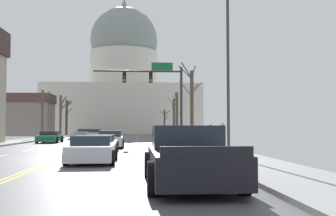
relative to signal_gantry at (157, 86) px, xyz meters
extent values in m
cube|color=#4E4E53|center=(-5.44, -15.04, -5.26)|extent=(14.00, 180.00, 0.06)
cube|color=yellow|center=(-5.56, -15.04, -5.23)|extent=(0.10, 176.40, 0.00)
cube|color=yellow|center=(-5.32, -15.04, -5.23)|extent=(0.10, 176.40, 0.00)
cube|color=silver|center=(-1.94, -23.54, -5.23)|extent=(0.12, 2.20, 0.00)
cube|color=silver|center=(-1.94, -18.34, -5.23)|extent=(0.12, 2.20, 0.00)
cube|color=silver|center=(-1.94, -13.14, -5.23)|extent=(0.12, 2.20, 0.00)
cube|color=silver|center=(-1.94, -7.94, -5.23)|extent=(0.12, 2.20, 0.00)
cube|color=silver|center=(-1.94, -2.74, -5.23)|extent=(0.12, 2.20, 0.00)
cube|color=silver|center=(-1.94, 2.46, -5.23)|extent=(0.12, 2.20, 0.00)
cube|color=silver|center=(-1.94, 7.66, -5.23)|extent=(0.12, 2.20, 0.00)
cube|color=silver|center=(-1.94, 12.86, -5.23)|extent=(0.12, 2.20, 0.00)
cube|color=silver|center=(-1.94, 18.06, -5.23)|extent=(0.12, 2.20, 0.00)
cube|color=silver|center=(-1.94, 23.26, -5.23)|extent=(0.12, 2.20, 0.00)
cube|color=silver|center=(-1.94, 28.46, -5.23)|extent=(0.12, 2.20, 0.00)
cube|color=silver|center=(-1.94, 33.66, -5.23)|extent=(0.12, 2.20, 0.00)
cube|color=silver|center=(-1.94, 38.86, -5.23)|extent=(0.12, 2.20, 0.00)
cube|color=silver|center=(-1.94, 44.06, -5.23)|extent=(0.12, 2.20, 0.00)
cube|color=silver|center=(-1.94, 49.26, -5.23)|extent=(0.12, 2.20, 0.00)
cube|color=silver|center=(-8.94, -13.14, -5.23)|extent=(0.12, 2.20, 0.00)
cube|color=silver|center=(-8.94, -7.94, -5.23)|extent=(0.12, 2.20, 0.00)
cube|color=silver|center=(-8.94, -2.74, -5.23)|extent=(0.12, 2.20, 0.00)
cube|color=silver|center=(-8.94, 2.46, -5.23)|extent=(0.12, 2.20, 0.00)
cube|color=silver|center=(-8.94, 7.66, -5.23)|extent=(0.12, 2.20, 0.00)
cube|color=silver|center=(-8.94, 12.86, -5.23)|extent=(0.12, 2.20, 0.00)
cube|color=silver|center=(-8.94, 18.06, -5.23)|extent=(0.12, 2.20, 0.00)
cube|color=silver|center=(-8.94, 23.26, -5.23)|extent=(0.12, 2.20, 0.00)
cube|color=silver|center=(-8.94, 28.46, -5.23)|extent=(0.12, 2.20, 0.00)
cube|color=silver|center=(-8.94, 33.66, -5.23)|extent=(0.12, 2.20, 0.00)
cube|color=silver|center=(-8.94, 38.86, -5.23)|extent=(0.12, 2.20, 0.00)
cube|color=silver|center=(-8.94, 44.06, -5.23)|extent=(0.12, 2.20, 0.00)
cube|color=silver|center=(-8.94, 49.26, -5.23)|extent=(0.12, 2.20, 0.00)
cube|color=#979797|center=(3.06, -15.04, -5.16)|extent=(3.00, 180.00, 0.14)
cylinder|color=#28282D|center=(2.16, 0.01, -1.70)|extent=(0.22, 0.22, 6.77)
cylinder|color=#28282D|center=(-1.74, 0.01, 1.28)|extent=(7.80, 0.16, 0.16)
cube|color=black|center=(-0.57, 0.01, 0.72)|extent=(0.32, 0.28, 0.92)
sphere|color=#330504|center=(-0.57, -0.15, 1.00)|extent=(0.22, 0.22, 0.22)
sphere|color=#332B05|center=(-0.57, -0.15, 0.72)|extent=(0.22, 0.22, 0.22)
sphere|color=#19CC47|center=(-0.57, -0.15, 0.44)|extent=(0.22, 0.22, 0.22)
cube|color=black|center=(-2.91, 0.01, 0.72)|extent=(0.32, 0.28, 0.92)
sphere|color=#330504|center=(-2.91, -0.15, 1.00)|extent=(0.22, 0.22, 0.22)
sphere|color=#332B05|center=(-2.91, -0.15, 0.72)|extent=(0.22, 0.22, 0.22)
sphere|color=#19CC47|center=(-2.91, -0.15, 0.44)|extent=(0.22, 0.22, 0.22)
cube|color=#146033|center=(0.45, 0.03, 1.73)|extent=(1.90, 0.06, 0.70)
cylinder|color=#333338|center=(2.76, -16.11, -0.99)|extent=(0.14, 0.14, 8.21)
cube|color=beige|center=(-5.44, 58.23, 0.25)|extent=(34.64, 20.63, 10.97)
cylinder|color=beige|center=(-5.44, 58.23, 9.88)|extent=(15.89, 15.89, 8.29)
sphere|color=gray|center=(-5.44, 58.23, 16.80)|extent=(15.86, 15.86, 15.86)
cone|color=gray|center=(-5.44, 58.23, 25.93)|extent=(1.80, 1.80, 2.40)
cube|color=silver|center=(-3.75, -4.68, -4.73)|extent=(2.01, 4.30, 0.67)
cube|color=#232D38|center=(-3.74, -4.91, -4.17)|extent=(1.71, 1.99, 0.46)
cylinder|color=black|center=(-4.73, -3.40, -4.91)|extent=(0.24, 0.65, 0.64)
cylinder|color=black|center=(-2.87, -3.33, -4.91)|extent=(0.24, 0.65, 0.64)
cylinder|color=black|center=(-4.63, -6.02, -4.91)|extent=(0.24, 0.65, 0.64)
cylinder|color=black|center=(-2.77, -5.96, -4.91)|extent=(0.24, 0.65, 0.64)
cube|color=silver|center=(-3.78, -10.76, -4.80)|extent=(1.84, 4.35, 0.55)
cube|color=#232D38|center=(-3.78, -10.97, -4.33)|extent=(1.57, 2.02, 0.39)
cylinder|color=black|center=(-4.68, -9.45, -4.91)|extent=(0.24, 0.65, 0.64)
cylinder|color=black|center=(-2.97, -9.40, -4.91)|extent=(0.24, 0.65, 0.64)
cylinder|color=black|center=(-4.60, -12.12, -4.91)|extent=(0.24, 0.65, 0.64)
cylinder|color=black|center=(-2.89, -12.07, -4.91)|extent=(0.24, 0.65, 0.64)
cube|color=silver|center=(-3.55, -17.29, -4.75)|extent=(1.93, 4.45, 0.63)
cube|color=#232D38|center=(-3.55, -17.50, -4.24)|extent=(1.66, 2.00, 0.40)
cylinder|color=black|center=(-4.50, -15.94, -4.91)|extent=(0.23, 0.64, 0.64)
cylinder|color=black|center=(-2.66, -15.90, -4.91)|extent=(0.23, 0.64, 0.64)
cylinder|color=black|center=(-4.45, -18.68, -4.91)|extent=(0.23, 0.64, 0.64)
cylinder|color=black|center=(-2.61, -18.64, -4.91)|extent=(0.23, 0.64, 0.64)
cube|color=black|center=(-0.14, -24.22, -4.65)|extent=(2.12, 5.45, 0.73)
cube|color=#1E2833|center=(-0.15, -23.46, -3.95)|extent=(1.92, 1.86, 0.65)
cube|color=black|center=(-0.12, -26.88, -4.17)|extent=(1.91, 0.12, 0.22)
cylinder|color=black|center=(-1.19, -22.60, -4.83)|extent=(0.29, 0.80, 0.80)
cylinder|color=black|center=(0.88, -22.58, -4.83)|extent=(0.29, 0.80, 0.80)
cylinder|color=black|center=(-1.17, -25.86, -4.83)|extent=(0.29, 0.80, 0.80)
cylinder|color=black|center=(0.91, -25.84, -4.83)|extent=(0.29, 0.80, 0.80)
cube|color=#1E7247|center=(-10.41, 4.92, -4.79)|extent=(1.93, 4.32, 0.56)
cube|color=#232D38|center=(-10.42, 5.05, -4.30)|extent=(1.67, 1.85, 0.41)
cylinder|color=black|center=(-9.46, 3.60, -4.91)|extent=(0.23, 0.64, 0.64)
cylinder|color=black|center=(-11.33, 3.58, -4.91)|extent=(0.23, 0.64, 0.64)
cylinder|color=black|center=(-9.50, 6.27, -4.91)|extent=(0.23, 0.64, 0.64)
cylinder|color=black|center=(-11.37, 6.24, -4.91)|extent=(0.23, 0.64, 0.64)
cube|color=silver|center=(-7.41, 16.59, -4.72)|extent=(2.03, 4.66, 0.70)
cube|color=#232D38|center=(-7.42, 17.00, -4.16)|extent=(1.72, 2.01, 0.42)
cylinder|color=black|center=(-6.42, 15.19, -4.91)|extent=(0.24, 0.65, 0.64)
cylinder|color=black|center=(-8.30, 15.13, -4.91)|extent=(0.24, 0.65, 0.64)
cylinder|color=black|center=(-6.52, 18.05, -4.91)|extent=(0.24, 0.65, 0.64)
cylinder|color=black|center=(-8.40, 17.98, -4.91)|extent=(0.24, 0.65, 0.64)
cube|color=#9EA3A8|center=(-10.71, 30.06, -4.73)|extent=(1.92, 4.71, 0.68)
cube|color=#232D38|center=(-10.71, 30.33, -4.19)|extent=(1.65, 2.34, 0.39)
cylinder|color=black|center=(-9.84, 28.59, -4.91)|extent=(0.23, 0.64, 0.64)
cylinder|color=black|center=(-11.65, 28.63, -4.91)|extent=(0.23, 0.64, 0.64)
cylinder|color=black|center=(-9.77, 31.49, -4.91)|extent=(0.23, 0.64, 0.64)
cylinder|color=black|center=(-11.59, 31.53, -4.91)|extent=(0.23, 0.64, 0.64)
cube|color=slate|center=(-22.12, 34.57, -2.39)|extent=(10.46, 6.04, 5.67)
cube|color=#47332D|center=(-22.12, 34.57, 1.21)|extent=(10.88, 6.29, 1.54)
cylinder|color=brown|center=(3.44, 22.67, -2.31)|extent=(0.38, 0.38, 5.56)
cylinder|color=brown|center=(3.07, 23.37, 0.10)|extent=(0.82, 1.47, 1.28)
cylinder|color=brown|center=(3.37, 23.23, -1.06)|extent=(0.22, 1.17, 0.70)
cylinder|color=brown|center=(3.36, 23.44, -0.70)|extent=(0.26, 1.60, 1.16)
cylinder|color=brown|center=(3.93, 22.54, -1.68)|extent=(1.05, 0.35, 0.59)
cylinder|color=brown|center=(3.57, 23.01, -0.84)|extent=(0.38, 0.77, 1.10)
cylinder|color=brown|center=(-13.97, 16.31, -2.03)|extent=(0.31, 0.31, 6.12)
cylinder|color=brown|center=(-14.19, 16.61, -0.79)|extent=(0.55, 0.72, 1.26)
cylinder|color=brown|center=(-14.37, 15.98, -0.40)|extent=(0.93, 0.79, 0.89)
cylinder|color=brown|center=(-14.26, 16.82, -1.06)|extent=(0.66, 1.11, 0.86)
cylinder|color=brown|center=(-13.55, 16.82, 0.49)|extent=(0.92, 1.11, 0.88)
cylinder|color=brown|center=(-13.70, 16.88, 0.31)|extent=(0.64, 1.23, 1.42)
cylinder|color=brown|center=(3.41, 17.57, -2.06)|extent=(0.37, 0.37, 6.06)
cylinder|color=brown|center=(3.21, 18.24, 0.15)|extent=(0.46, 1.40, 0.97)
cylinder|color=brown|center=(3.24, 17.16, 0.24)|extent=(0.45, 0.93, 1.17)
cylinder|color=brown|center=(3.39, 17.19, -1.04)|extent=(0.13, 0.84, 1.04)
cylinder|color=brown|center=(3.40, 18.09, 0.33)|extent=(0.09, 1.07, 0.69)
cylinder|color=brown|center=(3.40, 18.37, 0.48)|extent=(0.11, 1.65, 1.17)
cylinder|color=brown|center=(-13.41, 24.90, -2.01)|extent=(0.37, 0.37, 6.15)
cylinder|color=brown|center=(-13.29, 25.19, -0.96)|extent=(0.36, 0.69, 1.04)
cylinder|color=brown|center=(-12.98, 24.38, 0.19)|extent=(0.95, 1.13, 1.09)
cylinder|color=brown|center=(-12.97, 25.03, 0.32)|extent=(0.99, 0.40, 1.34)
cylinder|color=brown|center=(-13.03, 25.19, -0.68)|extent=(0.89, 0.74, 1.21)
cylinder|color=brown|center=(-13.10, 24.69, -0.23)|extent=(0.70, 0.50, 1.00)
cylinder|color=brown|center=(-13.39, 24.40, -0.29)|extent=(0.14, 1.08, 1.11)
cylinder|color=#4C3D2D|center=(2.63, -3.67, -2.13)|extent=(0.28, 0.28, 5.92)
cylinder|color=#4C3D2D|center=(2.95, -3.10, -0.46)|extent=(0.75, 1.23, 0.77)
cylinder|color=#4C3D2D|center=(2.19, -3.09, -0.56)|extent=(0.95, 1.24, 1.36)
cylinder|color=#4C3D2D|center=(2.85, -3.04, 0.83)|extent=(0.56, 1.35, 1.25)
cylinder|color=#4C3D2D|center=(2.25, -3.29, 0.91)|extent=(0.87, 0.88, 1.46)
cylinder|color=#4C3D2D|center=(2.09, -3.71, 0.69)|extent=(1.14, 0.16, 1.13)
cylinder|color=#4C3D2D|center=(3.02, -3.63, -0.57)|extent=(0.85, 0.15, 1.01)
cylinder|color=#423328|center=(-14.31, 34.66, -2.03)|extent=(0.38, 0.38, 6.12)
cylinder|color=#423328|center=(-13.88, 34.78, 0.45)|extent=(0.95, 0.34, 0.94)
cylinder|color=#423328|center=(-14.13, 35.01, 0.42)|extent=(0.48, 0.83, 1.21)
cylinder|color=#423328|center=(-13.85, 34.64, 0.25)|extent=(1.01, 0.14, 1.04)
cylinder|color=#423328|center=(-14.05, 34.28, -1.19)|extent=(0.63, 0.83, 0.74)
cylinder|color=#423328|center=(-13.76, 34.34, -0.81)|extent=(1.20, 0.76, 0.77)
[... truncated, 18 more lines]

